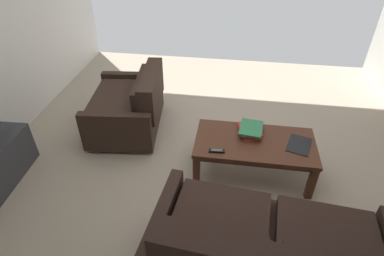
{
  "coord_description": "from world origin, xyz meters",
  "views": [
    {
      "loc": [
        -0.21,
        2.68,
        2.47
      ],
      "look_at": [
        0.11,
        0.49,
        0.86
      ],
      "focal_mm": 29.64,
      "sensor_mm": 36.0,
      "label": 1
    }
  ],
  "objects_px": {
    "loveseat_near": "(130,106)",
    "loose_magazine": "(299,145)",
    "tv_remote": "(217,151)",
    "book_stack": "(250,130)",
    "coffee_table": "(255,146)"
  },
  "relations": [
    {
      "from": "loveseat_near",
      "to": "loose_magazine",
      "type": "relative_size",
      "value": 3.82
    },
    {
      "from": "tv_remote",
      "to": "loveseat_near",
      "type": "bearing_deg",
      "value": -35.82
    },
    {
      "from": "book_stack",
      "to": "loose_magazine",
      "type": "bearing_deg",
      "value": 165.06
    },
    {
      "from": "book_stack",
      "to": "tv_remote",
      "type": "relative_size",
      "value": 1.99
    },
    {
      "from": "coffee_table",
      "to": "loose_magazine",
      "type": "height_order",
      "value": "loose_magazine"
    },
    {
      "from": "loose_magazine",
      "to": "loveseat_near",
      "type": "bearing_deg",
      "value": 179.59
    },
    {
      "from": "tv_remote",
      "to": "loose_magazine",
      "type": "relative_size",
      "value": 0.53
    },
    {
      "from": "loose_magazine",
      "to": "coffee_table",
      "type": "bearing_deg",
      "value": -162.48
    },
    {
      "from": "loveseat_near",
      "to": "tv_remote",
      "type": "relative_size",
      "value": 7.26
    },
    {
      "from": "loveseat_near",
      "to": "coffee_table",
      "type": "bearing_deg",
      "value": 158.23
    },
    {
      "from": "loveseat_near",
      "to": "coffee_table",
      "type": "relative_size",
      "value": 0.96
    },
    {
      "from": "tv_remote",
      "to": "book_stack",
      "type": "bearing_deg",
      "value": -132.05
    },
    {
      "from": "coffee_table",
      "to": "book_stack",
      "type": "xyz_separation_m",
      "value": [
        0.05,
        -0.14,
        0.11
      ]
    },
    {
      "from": "book_stack",
      "to": "loveseat_near",
      "type": "bearing_deg",
      "value": -17.78
    },
    {
      "from": "loveseat_near",
      "to": "loose_magazine",
      "type": "bearing_deg",
      "value": 162.93
    }
  ]
}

